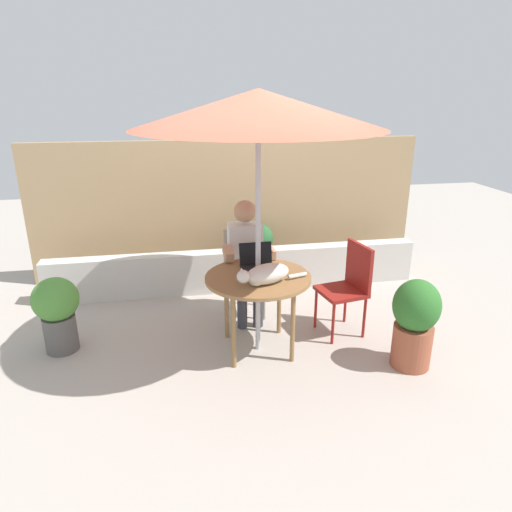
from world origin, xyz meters
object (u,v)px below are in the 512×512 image
chair_occupied (244,264)px  cat (265,275)px  potted_plant_near_fence (259,249)px  potted_plant_by_chair (57,310)px  patio_umbrella (258,109)px  laptop (257,261)px  patio_table (258,283)px  potted_plant_corner (415,321)px  chair_empty (349,282)px  person_seated (246,254)px

chair_occupied → cat: cat is taller
chair_occupied → potted_plant_near_fence: bearing=69.6°
potted_plant_near_fence → potted_plant_by_chair: size_ratio=1.01×
patio_umbrella → cat: patio_umbrella is taller
patio_umbrella → laptop: patio_umbrella is taller
laptop → patio_table: bearing=-97.1°
laptop → potted_plant_corner: (1.22, -0.71, -0.36)m
potted_plant_near_fence → potted_plant_by_chair: potted_plant_near_fence is taller
chair_occupied → laptop: 0.65m
patio_umbrella → potted_plant_corner: (1.25, -0.50, -1.68)m
chair_empty → person_seated: person_seated is taller
chair_empty → cat: 1.00m
cat → potted_plant_near_fence: bearing=80.8°
chair_empty → laptop: (-0.89, 0.04, 0.26)m
potted_plant_near_fence → patio_table: bearing=-100.9°
person_seated → laptop: bearing=-86.5°
cat → potted_plant_near_fence: 1.94m
laptop → cat: size_ratio=0.48×
person_seated → cat: (0.03, -0.83, 0.11)m
chair_occupied → potted_plant_corner: (1.25, -1.31, -0.10)m
chair_empty → laptop: 0.93m
person_seated → potted_plant_near_fence: size_ratio=1.74×
person_seated → potted_plant_near_fence: bearing=72.5°
chair_empty → laptop: size_ratio=2.94×
cat → patio_umbrella: bearing=98.1°
person_seated → potted_plant_corner: (1.25, -1.15, -0.27)m
cat → potted_plant_corner: bearing=-14.7°
chair_empty → potted_plant_corner: chair_empty is taller
chair_occupied → person_seated: person_seated is taller
person_seated → potted_plant_corner: size_ratio=1.55×
patio_umbrella → potted_plant_near_fence: 2.44m
patio_table → potted_plant_corner: potted_plant_corner is taller
potted_plant_corner → chair_occupied: bearing=133.6°
patio_table → person_seated: bearing=90.0°
chair_occupied → person_seated: bearing=-90.0°
chair_occupied → cat: (0.03, -0.99, 0.28)m
patio_table → potted_plant_near_fence: 1.74m
cat → potted_plant_near_fence: size_ratio=0.90×
patio_umbrella → chair_empty: size_ratio=2.53×
chair_empty → potted_plant_by_chair: bearing=177.2°
chair_occupied → potted_plant_near_fence: 0.95m
cat → potted_plant_corner: (1.22, -0.32, -0.38)m
patio_table → chair_occupied: bearing=90.0°
person_seated → patio_umbrella: bearing=-90.0°
potted_plant_near_fence → chair_occupied: bearing=-110.4°
chair_occupied → patio_table: bearing=-90.0°
potted_plant_near_fence → potted_plant_corner: 2.37m
patio_table → chair_occupied: size_ratio=1.04×
patio_umbrella → person_seated: patio_umbrella is taller
patio_table → cat: bearing=-81.9°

